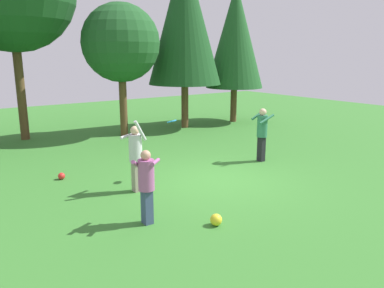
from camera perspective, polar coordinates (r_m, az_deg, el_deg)
name	(u,v)px	position (r m, az deg, el deg)	size (l,w,h in m)	color
ground_plane	(219,180)	(10.92, 4.01, -5.44)	(40.00, 40.00, 0.00)	#387A2D
person_thrower	(136,153)	(9.84, -8.48, -1.31)	(0.61, 0.59, 1.93)	gray
person_catcher	(262,130)	(12.79, 10.50, 2.09)	(0.62, 0.51, 1.79)	black
person_bystander	(146,181)	(7.95, -6.88, -5.53)	(0.72, 0.73, 1.60)	#38476B
frisbee	(172,121)	(10.64, -3.07, 3.44)	(0.37, 0.37, 0.10)	#2393D1
ball_yellow	(216,220)	(8.11, 3.65, -11.30)	(0.25, 0.25, 0.25)	yellow
ball_red	(62,176)	(11.56, -19.04, -4.58)	(0.20, 0.20, 0.20)	red
tree_right	(184,18)	(18.58, -1.14, 18.47)	(3.47, 3.47, 8.29)	brown
tree_far_right	(235,36)	(20.36, 6.52, 15.81)	(2.97, 2.97, 7.10)	brown
tree_center	(121,43)	(16.84, -10.67, 14.67)	(3.31, 3.31, 5.65)	brown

